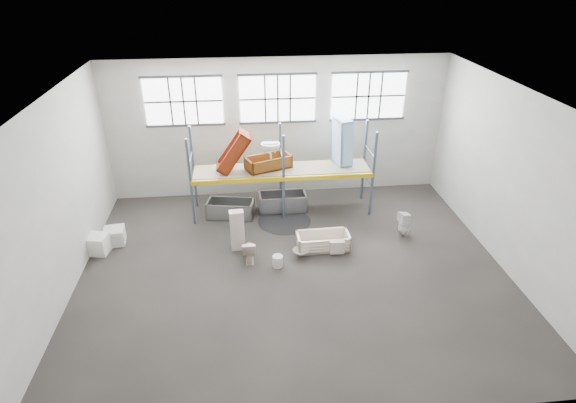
{
  "coord_description": "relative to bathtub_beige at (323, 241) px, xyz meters",
  "views": [
    {
      "loc": [
        -1.28,
        -10.77,
        7.99
      ],
      "look_at": [
        0.0,
        1.5,
        1.4
      ],
      "focal_mm": 28.91,
      "sensor_mm": 36.0,
      "label": 1
    }
  ],
  "objects": [
    {
      "name": "sink_in_tub",
      "position": [
        -0.74,
        -0.41,
        -0.08
      ],
      "size": [
        0.63,
        0.63,
        0.17
      ],
      "primitive_type": "imported",
      "rotation": [
        0.0,
        0.0,
        0.38
      ],
      "color": "beige",
      "rests_on": "bathtub_beige"
    },
    {
      "name": "window_left",
      "position": [
        -4.22,
        3.94,
        3.36
      ],
      "size": [
        2.6,
        0.04,
        1.6
      ],
      "primitive_type": "cube",
      "color": "white",
      "rests_on": "wall_back"
    },
    {
      "name": "cistern_spare",
      "position": [
        0.35,
        -0.42,
        0.04
      ],
      "size": [
        0.44,
        0.23,
        0.41
      ],
      "primitive_type": "cube",
      "rotation": [
        0.0,
        0.0,
        -0.04
      ],
      "color": "beige",
      "rests_on": "bathtub_beige"
    },
    {
      "name": "cistern_tall",
      "position": [
        -2.59,
        0.23,
        0.41
      ],
      "size": [
        0.44,
        0.3,
        1.3
      ],
      "primitive_type": "cube",
      "rotation": [
        0.0,
        0.0,
        0.08
      ],
      "color": "beige",
      "rests_on": "floor"
    },
    {
      "name": "wall_back",
      "position": [
        -1.02,
        4.05,
        2.26
      ],
      "size": [
        12.0,
        0.1,
        5.0
      ],
      "primitive_type": "cube",
      "color": "#A9A69D",
      "rests_on": "ground"
    },
    {
      "name": "rack_beam_front",
      "position": [
        -1.02,
        1.9,
        1.26
      ],
      "size": [
        6.0,
        0.1,
        0.14
      ],
      "primitive_type": "cube",
      "color": "yellow",
      "rests_on": "floor"
    },
    {
      "name": "window_right",
      "position": [
        2.18,
        3.94,
        3.36
      ],
      "size": [
        2.6,
        0.04,
        1.6
      ],
      "primitive_type": "cube",
      "color": "white",
      "rests_on": "wall_back"
    },
    {
      "name": "toilet_white",
      "position": [
        2.7,
        0.45,
        0.18
      ],
      "size": [
        0.47,
        0.46,
        0.84
      ],
      "primitive_type": "imported",
      "rotation": [
        0.0,
        0.0,
        -1.32
      ],
      "color": "white",
      "rests_on": "floor"
    },
    {
      "name": "bucket",
      "position": [
        -1.46,
        -0.82,
        -0.06
      ],
      "size": [
        0.3,
        0.3,
        0.35
      ],
      "primitive_type": "cylinder",
      "rotation": [
        0.0,
        0.0,
        0.0
      ],
      "color": "silver",
      "rests_on": "floor"
    },
    {
      "name": "rust_tub_tilted",
      "position": [
        -2.61,
        2.44,
        2.06
      ],
      "size": [
        1.21,
        0.72,
        1.46
      ],
      "primitive_type": null,
      "rotation": [
        0.0,
        -0.96,
        0.01
      ],
      "color": "#933111",
      "rests_on": "shelf_deck"
    },
    {
      "name": "rack_upright_mb",
      "position": [
        -1.02,
        3.1,
        1.26
      ],
      "size": [
        0.08,
        0.08,
        3.0
      ],
      "primitive_type": "cube",
      "color": "slate",
      "rests_on": "floor"
    },
    {
      "name": "floor",
      "position": [
        -1.02,
        -1.0,
        -0.29
      ],
      "size": [
        12.0,
        10.0,
        0.1
      ],
      "primitive_type": "cube",
      "color": "#453F3A",
      "rests_on": "ground"
    },
    {
      "name": "wall_front",
      "position": [
        -1.02,
        -6.05,
        2.26
      ],
      "size": [
        12.0,
        0.1,
        5.0
      ],
      "primitive_type": "cube",
      "color": "#BAB7AD",
      "rests_on": "ground"
    },
    {
      "name": "blue_tub_upright",
      "position": [
        1.06,
        2.72,
        2.16
      ],
      "size": [
        0.68,
        0.85,
        1.62
      ],
      "primitive_type": null,
      "rotation": [
        0.0,
        1.54,
        0.25
      ],
      "color": "#99C5F5",
      "rests_on": "shelf_deck"
    },
    {
      "name": "wet_patch",
      "position": [
        -1.02,
        1.7,
        -0.23
      ],
      "size": [
        1.8,
        1.8,
        0.0
      ],
      "primitive_type": "cylinder",
      "color": "black",
      "rests_on": "floor"
    },
    {
      "name": "wall_right",
      "position": [
        5.03,
        -1.0,
        2.26
      ],
      "size": [
        0.1,
        10.0,
        5.0
      ],
      "primitive_type": "cube",
      "color": "#B9B6AB",
      "rests_on": "ground"
    },
    {
      "name": "steel_tub_left",
      "position": [
        -2.82,
        2.24,
        0.05
      ],
      "size": [
        1.68,
        1.01,
        0.58
      ],
      "primitive_type": null,
      "rotation": [
        0.0,
        0.0,
        -0.18
      ],
      "color": "#AAADB1",
      "rests_on": "floor"
    },
    {
      "name": "rust_tub_flat",
      "position": [
        -1.47,
        2.58,
        1.58
      ],
      "size": [
        1.66,
        1.21,
        0.42
      ],
      "primitive_type": null,
      "rotation": [
        0.0,
        0.0,
        0.38
      ],
      "color": "brown",
      "rests_on": "shelf_deck"
    },
    {
      "name": "carton_far",
      "position": [
        -6.41,
        0.94,
        0.02
      ],
      "size": [
        0.67,
        0.67,
        0.5
      ],
      "primitive_type": "cube",
      "rotation": [
        0.0,
        0.0,
        0.11
      ],
      "color": "silver",
      "rests_on": "floor"
    },
    {
      "name": "wall_left",
      "position": [
        -7.07,
        -1.0,
        2.26
      ],
      "size": [
        0.1,
        10.0,
        5.0
      ],
      "primitive_type": "cube",
      "color": "#B9B6AC",
      "rests_on": "ground"
    },
    {
      "name": "sink_on_shelf",
      "position": [
        -1.41,
        2.29,
        1.86
      ],
      "size": [
        0.63,
        0.49,
        0.55
      ],
      "primitive_type": "imported",
      "rotation": [
        0.0,
        0.0,
        0.02
      ],
      "color": "silver",
      "rests_on": "rust_tub_flat"
    },
    {
      "name": "shelf_deck",
      "position": [
        -1.02,
        2.5,
        1.34
      ],
      "size": [
        5.9,
        1.1,
        0.03
      ],
      "primitive_type": "cube",
      "color": "gray",
      "rests_on": "floor"
    },
    {
      "name": "window_mid",
      "position": [
        -1.02,
        3.94,
        3.36
      ],
      "size": [
        2.6,
        0.04,
        1.6
      ],
      "primitive_type": "cube",
      "color": "white",
      "rests_on": "wall_back"
    },
    {
      "name": "rack_upright_ma",
      "position": [
        -1.02,
        1.9,
        1.26
      ],
      "size": [
        0.08,
        0.08,
        3.0
      ],
      "primitive_type": "cube",
      "color": "slate",
      "rests_on": "floor"
    },
    {
      "name": "ceiling",
      "position": [
        -1.02,
        -1.0,
        4.81
      ],
      "size": [
        12.0,
        10.0,
        0.1
      ],
      "primitive_type": "cube",
      "color": "silver",
      "rests_on": "ground"
    },
    {
      "name": "rack_upright_rb",
      "position": [
        1.98,
        3.1,
        1.26
      ],
      "size": [
        0.08,
        0.08,
        3.0
      ],
      "primitive_type": "cube",
      "color": "slate",
      "rests_on": "floor"
    },
    {
      "name": "steel_tub_right",
      "position": [
        -1.0,
        2.55,
        0.07
      ],
      "size": [
        1.65,
        0.78,
        0.6
      ],
      "primitive_type": null,
      "rotation": [
        0.0,
        0.0,
        0.01
      ],
      "color": "#B8B9C0",
      "rests_on": "floor"
    },
    {
      "name": "toilet_beige",
      "position": [
        -2.27,
        -0.43,
        0.11
      ],
      "size": [
        0.41,
        0.69,
        0.7
      ],
      "primitive_type": "imported",
      "rotation": [
        0.0,
        0.0,
        3.12
      ],
      "color": "#F2D8C6",
      "rests_on": "floor"
    },
    {
      "name": "rack_beam_back",
      "position": [
        -1.02,
        3.1,
        1.26
      ],
      "size": [
        6.0,
        0.1,
        0.14
      ],
      "primitive_type": "cube",
      "color": "yellow",
      "rests_on": "floor"
    },
    {
      "name": "bathtub_beige",
      "position": [
        0.0,
        0.0,
        0.0
      ],
      "size": [
        1.62,
        0.79,
        0.47
      ],
      "primitive_type": null,
      "rotation": [
        0.0,
        0.0,
        0.02
      ],
      "color": "beige",
      "rests_on": "floor"
    },
    {
      "name": "carton_near",
      "position": [
        -6.82,
        0.46,
        0.05
      ],
      "size": [
        0.76,
        0.68,
        0.57
      ],
      "primitive_type": "cube",
      "rotation": [
        0.0,
        0.0,
        -0.17
      ],
      "color": "white",
      "rests_on": "floor"
    },
    {
      "name": "rack_upright_la",
      "position": [
        -4.02,
        1.9,
        1.26
      ],
      "size": [
        0.08,
        0.08,
        3.0
      ],
      "primitive_type": "cube",
      "color": "slate",
      "rests_on": "floor"
    },
    {
      "name": "rack_upright_lb",
      "position": [
        -4.02,
        3.1,
        1.26
      ],
      "size": [
        0.08,
        0.08,
        3.0
      ],
      "primitive_type": "cube",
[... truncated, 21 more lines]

